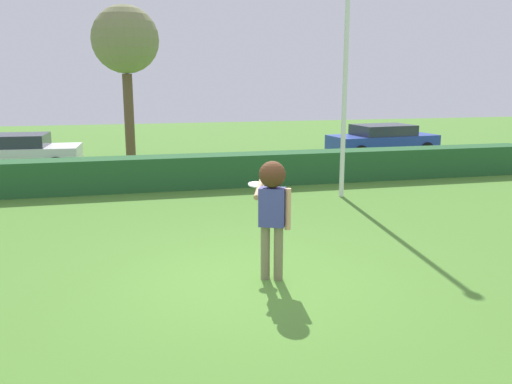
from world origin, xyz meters
TOP-DOWN VIEW (x-y plane):
  - ground_plane at (0.00, 0.00)m, footprint 60.00×60.00m
  - person at (0.28, -0.05)m, footprint 0.52×0.85m
  - frisbee at (0.26, 0.84)m, footprint 0.27×0.27m
  - lamppost at (3.59, 5.13)m, footprint 0.24×0.24m
  - hedge_row at (0.00, 7.23)m, footprint 21.26×0.90m
  - parked_car_white at (-5.40, 11.04)m, footprint 4.28×1.97m
  - parked_car_blue at (8.02, 11.55)m, footprint 4.35×2.16m
  - bare_elm_tree at (-1.63, 13.16)m, footprint 2.45×2.45m

SIDE VIEW (x-z plane):
  - ground_plane at x=0.00m, z-range 0.00..0.00m
  - hedge_row at x=0.00m, z-range 0.00..0.90m
  - parked_car_white at x=-5.40m, z-range 0.06..1.31m
  - parked_car_blue at x=8.02m, z-range 0.06..1.31m
  - person at x=0.28m, z-range 0.30..2.12m
  - frisbee at x=0.26m, z-range 1.27..1.33m
  - lamppost at x=3.59m, z-range 0.32..6.79m
  - bare_elm_tree at x=-1.63m, z-range 1.52..7.15m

